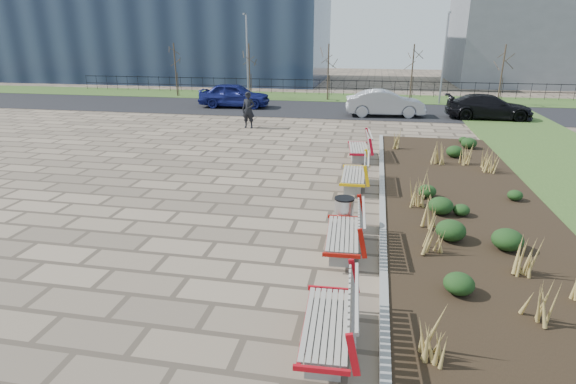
% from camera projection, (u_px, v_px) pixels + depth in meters
% --- Properties ---
extents(ground, '(120.00, 120.00, 0.00)m').
position_uv_depth(ground, '(189.00, 277.00, 9.19)').
color(ground, '#826F59').
rests_on(ground, ground).
extents(planting_bed, '(4.50, 18.00, 0.10)m').
position_uv_depth(planting_bed, '(466.00, 208.00, 12.69)').
color(planting_bed, black).
rests_on(planting_bed, ground).
extents(planting_curb, '(0.16, 18.00, 0.15)m').
position_uv_depth(planting_curb, '(382.00, 201.00, 13.10)').
color(planting_curb, gray).
rests_on(planting_curb, ground).
extents(grass_verge_far, '(80.00, 5.00, 0.04)m').
position_uv_depth(grass_verge_far, '(329.00, 97.00, 35.11)').
color(grass_verge_far, '#33511E').
rests_on(grass_verge_far, ground).
extents(road, '(80.00, 7.00, 0.02)m').
position_uv_depth(road, '(320.00, 109.00, 29.56)').
color(road, black).
rests_on(road, ground).
extents(bench_a, '(0.99, 2.14, 1.00)m').
position_uv_depth(bench_a, '(326.00, 320.00, 6.97)').
color(bench_a, '#B30B16').
rests_on(bench_a, ground).
extents(bench_b, '(1.00, 2.14, 1.00)m').
position_uv_depth(bench_b, '(343.00, 231.00, 10.09)').
color(bench_b, '#A7130B').
rests_on(bench_b, ground).
extents(bench_c, '(0.93, 2.11, 1.00)m').
position_uv_depth(bench_c, '(354.00, 173.00, 14.35)').
color(bench_c, yellow).
rests_on(bench_c, ground).
extents(bench_d, '(1.09, 2.17, 1.00)m').
position_uv_depth(bench_d, '(358.00, 146.00, 17.74)').
color(bench_d, red).
rests_on(bench_d, ground).
extents(litter_bin, '(0.48, 0.48, 0.82)m').
position_uv_depth(litter_bin, '(344.00, 214.00, 11.31)').
color(litter_bin, '#B2B2B7').
rests_on(litter_bin, ground).
extents(pedestrian, '(0.71, 0.50, 1.87)m').
position_uv_depth(pedestrian, '(248.00, 110.00, 23.48)').
color(pedestrian, black).
rests_on(pedestrian, ground).
extents(car_blue, '(4.80, 2.12, 1.61)m').
position_uv_depth(car_blue, '(234.00, 95.00, 30.10)').
color(car_blue, navy).
rests_on(car_blue, road).
extents(car_silver, '(4.77, 2.09, 1.52)m').
position_uv_depth(car_silver, '(385.00, 103.00, 26.85)').
color(car_silver, '#999AA0').
rests_on(car_silver, road).
extents(car_black, '(4.82, 1.99, 1.39)m').
position_uv_depth(car_black, '(489.00, 107.00, 25.96)').
color(car_black, black).
rests_on(car_black, road).
extents(tree_a, '(1.40, 1.40, 4.00)m').
position_uv_depth(tree_a, '(176.00, 70.00, 35.19)').
color(tree_a, '#4C3D2D').
rests_on(tree_a, grass_verge_far).
extents(tree_b, '(1.40, 1.40, 4.00)m').
position_uv_depth(tree_b, '(249.00, 71.00, 34.12)').
color(tree_b, '#4C3D2D').
rests_on(tree_b, grass_verge_far).
extents(tree_c, '(1.40, 1.40, 4.00)m').
position_uv_depth(tree_c, '(328.00, 72.00, 33.05)').
color(tree_c, '#4C3D2D').
rests_on(tree_c, grass_verge_far).
extents(tree_d, '(1.40, 1.40, 4.00)m').
position_uv_depth(tree_d, '(412.00, 73.00, 31.99)').
color(tree_d, '#4C3D2D').
rests_on(tree_d, grass_verge_far).
extents(tree_e, '(1.40, 1.40, 4.00)m').
position_uv_depth(tree_e, '(502.00, 75.00, 30.92)').
color(tree_e, '#4C3D2D').
rests_on(tree_e, grass_verge_far).
extents(lamp_west, '(0.24, 0.60, 6.00)m').
position_uv_depth(lamp_west, '(247.00, 58.00, 33.32)').
color(lamp_west, gray).
rests_on(lamp_west, grass_verge_far).
extents(lamp_east, '(0.24, 0.60, 6.00)m').
position_uv_depth(lamp_east, '(444.00, 59.00, 30.83)').
color(lamp_east, gray).
rests_on(lamp_east, grass_verge_far).
extents(railing_fence, '(44.00, 0.10, 1.20)m').
position_uv_depth(railing_fence, '(331.00, 87.00, 36.30)').
color(railing_fence, black).
rests_on(railing_fence, grass_verge_far).
extents(building_glass, '(40.00, 14.00, 15.00)m').
position_uv_depth(building_glass, '(137.00, 6.00, 47.65)').
color(building_glass, '#192338').
rests_on(building_glass, ground).
extents(building_grey, '(18.00, 12.00, 10.00)m').
position_uv_depth(building_grey, '(555.00, 31.00, 42.87)').
color(building_grey, slate).
rests_on(building_grey, ground).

